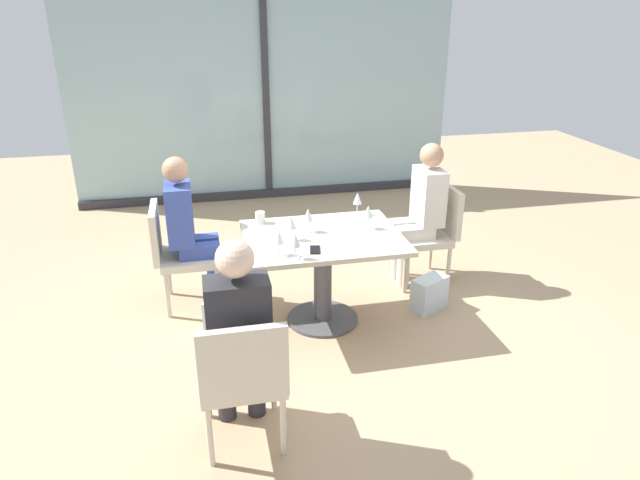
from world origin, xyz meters
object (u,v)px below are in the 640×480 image
Objects in this scene: chair_far_left at (177,250)px; wine_glass_3 at (308,215)px; wine_glass_5 at (279,237)px; chair_far_right at (431,228)px; wine_glass_2 at (291,223)px; chair_front_left at (242,374)px; person_far_left at (189,225)px; wine_glass_1 at (357,199)px; handbag_1 at (225,317)px; cell_phone_on_table at (315,250)px; handbag_0 at (429,293)px; coffee_cup at (260,217)px; person_front_left at (239,331)px; wine_glass_4 at (295,241)px; wine_glass_0 at (368,212)px; dining_table_main at (323,258)px; person_far_right at (421,208)px.

chair_far_left is 4.70× the size of wine_glass_3.
wine_glass_5 reaches higher than chair_far_left.
wine_glass_2 reaches higher than chair_far_right.
wine_glass_5 is (0.36, 0.99, 0.37)m from chair_front_left.
person_far_left is 6.81× the size of wine_glass_1.
handbag_1 is (-0.52, -0.00, -0.72)m from wine_glass_2.
chair_far_right reaches higher than cell_phone_on_table.
handbag_0 is (1.14, 0.03, -0.72)m from wine_glass_2.
person_front_left is at bearing -101.20° from coffee_cup.
wine_glass_1 reaches higher than handbag_1.
wine_glass_4 reaches higher than coffee_cup.
wine_glass_0 is at bearing -148.68° from chair_far_right.
cell_phone_on_table reaches higher than dining_table_main.
wine_glass_5 is at bearing -149.81° from person_far_right.
person_far_left is 2.02m from handbag_0.
wine_glass_5 is at bearing -137.97° from wine_glass_1.
dining_table_main is 0.41m from wine_glass_2.
wine_glass_3 reaches higher than chair_far_left.
handbag_1 is at bearing -163.82° from chair_far_right.
handbag_0 is (1.16, 0.36, -0.72)m from wine_glass_4.
handbag_1 is at bearing -179.98° from wine_glass_2.
wine_glass_2 and wine_glass_3 have the same top height.
wine_glass_4 is at bearing -77.87° from coffee_cup.
wine_glass_5 is at bearing 164.53° from handbag_0.
person_far_left is 0.93m from wine_glass_2.
wine_glass_5 is at bearing -117.27° from wine_glass_2.
wine_glass_2 is 1.00× the size of wine_glass_5.
cell_phone_on_table reaches higher than handbag_0.
wine_glass_0 is 0.77m from wine_glass_4.
wine_glass_3 is 1.28× the size of cell_phone_on_table.
person_far_left is at bearing -0.00° from chair_far_left.
wine_glass_0 is 0.46m from wine_glass_3.
handbag_0 is at bearing -6.23° from wine_glass_3.
coffee_cup is at bearing -12.34° from chair_far_left.
wine_glass_3 is at bearing 65.14° from chair_front_left.
chair_far_right is 4.70× the size of wine_glass_1.
chair_front_left is 1.77m from wine_glass_0.
cell_phone_on_table is at bearing 166.31° from handbag_0.
person_far_left is 1.69m from person_front_left.
person_far_right is 0.77m from wine_glass_0.
chair_front_left is 0.23m from person_front_left.
person_far_left reaches higher than handbag_0.
chair_far_right is 1.30m from wine_glass_3.
wine_glass_2 is 0.29m from cell_phone_on_table.
wine_glass_2 is at bearing 85.17° from wine_glass_4.
person_far_right is 6.81× the size of wine_glass_5.
cell_phone_on_table is at bearing -41.39° from person_far_left.
dining_table_main reaches higher than handbag_0.
person_far_right is (1.71, 1.78, 0.20)m from chair_front_left.
person_far_right is at bearing 0.00° from person_far_left.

